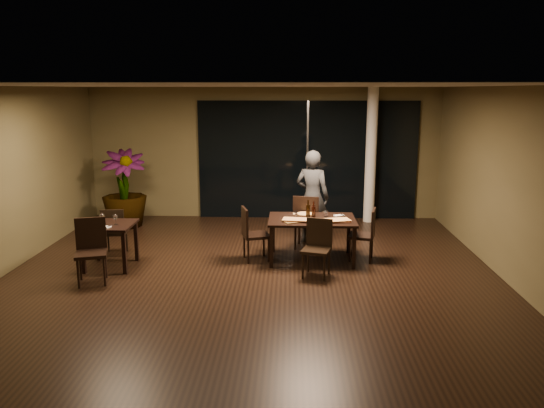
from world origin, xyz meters
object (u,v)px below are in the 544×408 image
Objects in this scene: diner at (312,197)px; bottle_c at (314,209)px; main_table at (312,223)px; potted_plant at (124,189)px; bottle_a at (308,209)px; bottle_b at (314,210)px; chair_main_far at (307,219)px; chair_main_left at (251,231)px; chair_main_right at (366,232)px; chair_side_far at (114,229)px; chair_side_near at (91,247)px; side_table at (109,231)px; chair_main_near at (318,244)px.

bottle_c is (-0.02, -0.98, -0.01)m from diner.
main_table is 4.55m from potted_plant.
bottle_a reaches higher than bottle_b.
chair_main_left is (-0.98, -0.73, -0.05)m from chair_main_far.
chair_main_right is 1.06× the size of chair_side_far.
main_table is 1.45× the size of chair_main_far.
chair_main_far is 3.86m from chair_side_near.
main_table is 1.71× the size of chair_side_far.
chair_main_left is at bearing 10.58° from side_table.
bottle_c is at bearing 76.62° from main_table.
diner is at bearing -126.83° from chair_main_right.
chair_side_near is (-3.39, -1.85, -0.02)m from chair_main_far.
main_table is at bearing -102.93° from chair_main_left.
potted_plant is 5.66× the size of bottle_c.
bottle_b is (3.56, -0.13, 0.41)m from chair_side_far.
bottle_a is (3.39, 1.21, 0.36)m from chair_side_near.
bottle_a is (3.91, -2.16, 0.08)m from potted_plant.
chair_side_near is 3.37× the size of bottle_c.
potted_plant reaches higher than chair_main_near.
diner reaches higher than chair_side_far.
chair_main_left is (-1.12, 0.70, 0.02)m from chair_main_near.
chair_main_near is 1.32m from chair_main_left.
bottle_a is (-0.12, -1.08, 0.01)m from diner.
potted_plant reaches higher than side_table.
chair_main_far is at bearing 100.35° from bottle_c.
bottle_b is at bearing 170.43° from chair_side_far.
main_table is 0.25m from bottle_a.
potted_plant is at bearing 5.95° from diner.
chair_main_near is at bearing -86.90° from bottle_b.
chair_main_far is 1.11× the size of chair_main_right.
bottle_a is 1.09× the size of bottle_b.
chair_side_far is at bearing -179.81° from bottle_c.
side_table is 2.39m from chair_main_left.
chair_main_left is (2.35, 0.44, -0.09)m from side_table.
chair_side_far is at bearing 102.34° from side_table.
bottle_a is at bearing 171.00° from chair_side_far.
main_table is 1.06m from chair_main_left.
chair_main_left reaches higher than chair_side_far.
chair_main_near is at bearing -138.28° from chair_main_left.
bottle_c is at bearing -96.55° from chair_main_left.
diner is at bearing 89.06° from bottle_c.
bottle_c is (-0.92, 0.11, 0.38)m from chair_main_right.
chair_main_right reaches higher than main_table.
chair_side_near reaches higher than main_table.
main_table is 3.44m from side_table.
main_table is at bearing -19.28° from bottle_a.
chair_side_far reaches higher than side_table.
chair_main_far reaches higher than chair_side_near.
side_table is 3.48m from chair_main_near.
chair_side_near is (-3.46, -1.18, -0.12)m from main_table.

